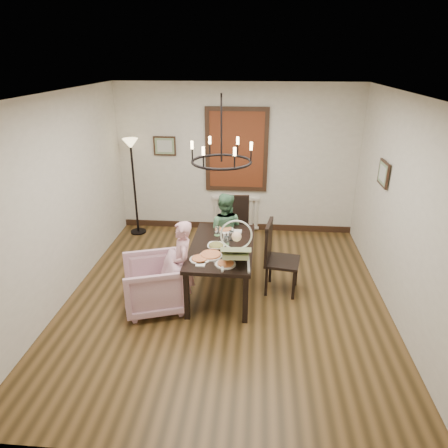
# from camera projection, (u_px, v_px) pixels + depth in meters

# --- Properties ---
(room_shell) EXTENTS (4.51, 5.00, 2.81)m
(room_shell) POSITION_uv_depth(u_px,v_px,m) (228.00, 198.00, 5.53)
(room_shell) COLOR brown
(room_shell) RESTS_ON ground
(dining_table) EXTENTS (0.91, 1.58, 0.74)m
(dining_table) POSITION_uv_depth(u_px,v_px,m) (222.00, 251.00, 5.68)
(dining_table) COLOR black
(dining_table) RESTS_ON room_shell
(chair_far) EXTENTS (0.51, 0.51, 1.06)m
(chair_far) POSITION_uv_depth(u_px,v_px,m) (235.00, 229.00, 6.70)
(chair_far) COLOR black
(chair_far) RESTS_ON room_shell
(chair_right) EXTENTS (0.55, 0.55, 1.08)m
(chair_right) POSITION_uv_depth(u_px,v_px,m) (283.00, 258.00, 5.73)
(chair_right) COLOR black
(chair_right) RESTS_ON room_shell
(armchair) EXTENTS (1.01, 1.00, 0.73)m
(armchair) POSITION_uv_depth(u_px,v_px,m) (154.00, 284.00, 5.40)
(armchair) COLOR #D7A4B2
(armchair) RESTS_ON room_shell
(elderly_woman) EXTENTS (0.34, 0.43, 1.04)m
(elderly_woman) POSITION_uv_depth(u_px,v_px,m) (183.00, 272.00, 5.40)
(elderly_woman) COLOR #D898A1
(elderly_woman) RESTS_ON room_shell
(seated_man) EXTENTS (0.56, 0.46, 1.04)m
(seated_man) POSITION_uv_depth(u_px,v_px,m) (224.00, 237.00, 6.43)
(seated_man) COLOR #4A7C57
(seated_man) RESTS_ON room_shell
(baby_bouncer) EXTENTS (0.47, 0.63, 0.40)m
(baby_bouncer) POSITION_uv_depth(u_px,v_px,m) (236.00, 249.00, 5.12)
(baby_bouncer) COLOR #BBCC8C
(baby_bouncer) RESTS_ON dining_table
(salad_bowl) EXTENTS (0.29, 0.29, 0.07)m
(salad_bowl) POSITION_uv_depth(u_px,v_px,m) (216.00, 246.00, 5.55)
(salad_bowl) COLOR white
(salad_bowl) RESTS_ON dining_table
(pizza_platter) EXTENTS (0.31, 0.31, 0.04)m
(pizza_platter) POSITION_uv_depth(u_px,v_px,m) (211.00, 255.00, 5.34)
(pizza_platter) COLOR tan
(pizza_platter) RESTS_ON dining_table
(drinking_glass) EXTENTS (0.07, 0.07, 0.14)m
(drinking_glass) POSITION_uv_depth(u_px,v_px,m) (227.00, 241.00, 5.62)
(drinking_glass) COLOR silver
(drinking_glass) RESTS_ON dining_table
(window_blinds) EXTENTS (1.00, 0.03, 1.40)m
(window_blinds) POSITION_uv_depth(u_px,v_px,m) (237.00, 150.00, 7.37)
(window_blinds) COLOR maroon
(window_blinds) RESTS_ON room_shell
(radiator) EXTENTS (0.92, 0.12, 0.62)m
(radiator) POSITION_uv_depth(u_px,v_px,m) (236.00, 213.00, 7.88)
(radiator) COLOR silver
(radiator) RESTS_ON room_shell
(picture_back) EXTENTS (0.42, 0.03, 0.36)m
(picture_back) POSITION_uv_depth(u_px,v_px,m) (165.00, 146.00, 7.46)
(picture_back) COLOR black
(picture_back) RESTS_ON room_shell
(picture_right) EXTENTS (0.03, 0.42, 0.36)m
(picture_right) POSITION_uv_depth(u_px,v_px,m) (383.00, 173.00, 5.74)
(picture_right) COLOR black
(picture_right) RESTS_ON room_shell
(floor_lamp) EXTENTS (0.30, 0.30, 1.80)m
(floor_lamp) POSITION_uv_depth(u_px,v_px,m) (135.00, 189.00, 7.51)
(floor_lamp) COLOR black
(floor_lamp) RESTS_ON room_shell
(chandelier) EXTENTS (0.80, 0.80, 0.04)m
(chandelier) POSITION_uv_depth(u_px,v_px,m) (221.00, 162.00, 5.17)
(chandelier) COLOR black
(chandelier) RESTS_ON room_shell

